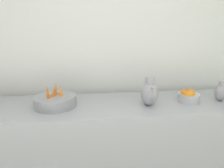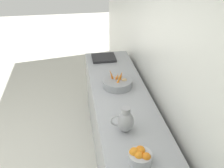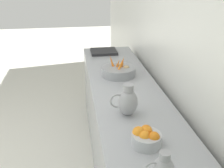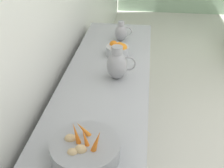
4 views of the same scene
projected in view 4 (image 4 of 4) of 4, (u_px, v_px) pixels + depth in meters
The scene contains 5 objects.
prep_counter at pixel (99, 156), 2.07m from camera, with size 0.65×3.01×0.91m, color #9EA0A5.
vegetable_colander at pixel (85, 149), 1.43m from camera, with size 0.35×0.35×0.21m.
orange_bowl at pixel (117, 49), 2.42m from camera, with size 0.19×0.19×0.12m.
metal_pitcher_tall at pixel (117, 64), 2.06m from camera, with size 0.21×0.15×0.25m.
metal_pitcher_short at pixel (121, 32), 2.67m from camera, with size 0.16×0.11×0.19m.
Camera 4 is at (-1.24, -1.64, 1.99)m, focal length 45.70 mm.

